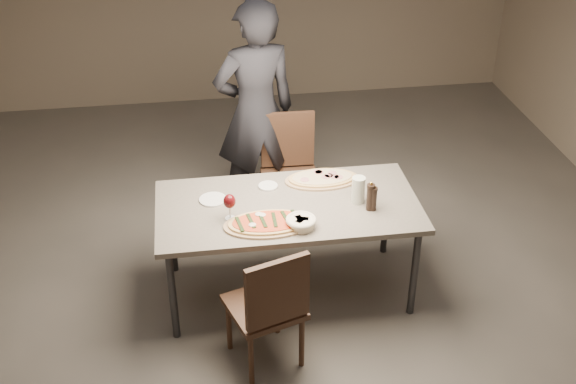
{
  "coord_description": "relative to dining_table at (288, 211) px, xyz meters",
  "views": [
    {
      "loc": [
        -0.61,
        -4.11,
        3.41
      ],
      "look_at": [
        0.0,
        0.0,
        0.85
      ],
      "focal_mm": 45.0,
      "sensor_mm": 36.0,
      "label": 1
    }
  ],
  "objects": [
    {
      "name": "ham_pizza",
      "position": [
        0.29,
        0.28,
        0.07
      ],
      "size": [
        0.54,
        0.3,
        0.04
      ],
      "rotation": [
        0.0,
        0.0,
        0.08
      ],
      "color": "tan",
      "rests_on": "dining_table"
    },
    {
      "name": "chair_far",
      "position": [
        0.14,
        0.9,
        -0.16
      ],
      "size": [
        0.47,
        0.47,
        0.96
      ],
      "rotation": [
        0.0,
        0.0,
        3.11
      ],
      "color": "#3F281A",
      "rests_on": "ground"
    },
    {
      "name": "bread_basket",
      "position": [
        0.04,
        -0.29,
        0.1
      ],
      "size": [
        0.2,
        0.2,
        0.07
      ],
      "rotation": [
        0.0,
        0.0,
        -0.27
      ],
      "color": "#F3E5C5",
      "rests_on": "dining_table"
    },
    {
      "name": "zucchini_pizza",
      "position": [
        -0.16,
        -0.23,
        0.07
      ],
      "size": [
        0.6,
        0.33,
        0.05
      ],
      "rotation": [
        0.0,
        0.0,
        -0.24
      ],
      "color": "tan",
      "rests_on": "dining_table"
    },
    {
      "name": "wine_glass",
      "position": [
        -0.4,
        -0.12,
        0.19
      ],
      "size": [
        0.08,
        0.08,
        0.19
      ],
      "rotation": [
        0.0,
        0.0,
        -0.32
      ],
      "color": "silver",
      "rests_on": "dining_table"
    },
    {
      "name": "dining_table",
      "position": [
        0.0,
        0.0,
        0.0
      ],
      "size": [
        1.8,
        0.9,
        0.75
      ],
      "color": "slate",
      "rests_on": "ground"
    },
    {
      "name": "diner",
      "position": [
        -0.1,
        1.11,
        0.24
      ],
      "size": [
        0.76,
        0.58,
        1.86
      ],
      "primitive_type": "imported",
      "rotation": [
        0.0,
        0.0,
        3.35
      ],
      "color": "black",
      "rests_on": "ground"
    },
    {
      "name": "carafe",
      "position": [
        0.48,
        -0.04,
        0.15
      ],
      "size": [
        0.09,
        0.09,
        0.19
      ],
      "rotation": [
        0.0,
        0.0,
        -0.08
      ],
      "color": "silver",
      "rests_on": "dining_table"
    },
    {
      "name": "room",
      "position": [
        0.0,
        0.0,
        0.71
      ],
      "size": [
        7.0,
        7.0,
        7.0
      ],
      "color": "#58524B",
      "rests_on": "ground"
    },
    {
      "name": "side_plate",
      "position": [
        -0.51,
        0.13,
        0.06
      ],
      "size": [
        0.19,
        0.19,
        0.01
      ],
      "rotation": [
        0.0,
        0.0,
        -0.17
      ],
      "color": "white",
      "rests_on": "dining_table"
    },
    {
      "name": "chair_near",
      "position": [
        -0.22,
        -0.73,
        -0.18
      ],
      "size": [
        0.54,
        0.54,
        0.91
      ],
      "rotation": [
        0.0,
        0.0,
        0.32
      ],
      "color": "#3F281A",
      "rests_on": "ground"
    },
    {
      "name": "pepper_mill_right",
      "position": [
        0.56,
        -0.15,
        0.15
      ],
      "size": [
        0.05,
        0.05,
        0.19
      ],
      "rotation": [
        0.0,
        0.0,
        -0.28
      ],
      "color": "black",
      "rests_on": "dining_table"
    },
    {
      "name": "oil_dish",
      "position": [
        -0.11,
        0.25,
        0.07
      ],
      "size": [
        0.14,
        0.14,
        0.02
      ],
      "rotation": [
        0.0,
        0.0,
        0.43
      ],
      "color": "white",
      "rests_on": "dining_table"
    },
    {
      "name": "pepper_mill_left",
      "position": [
        0.54,
        -0.14,
        0.16
      ],
      "size": [
        0.06,
        0.06,
        0.22
      ],
      "rotation": [
        0.0,
        0.0,
        0.18
      ],
      "color": "black",
      "rests_on": "dining_table"
    }
  ]
}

